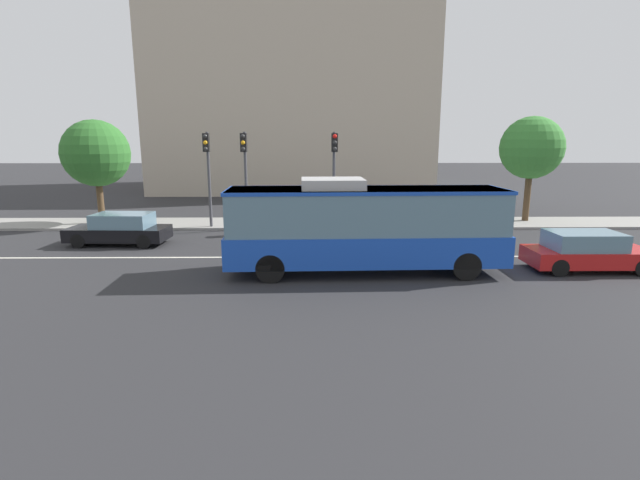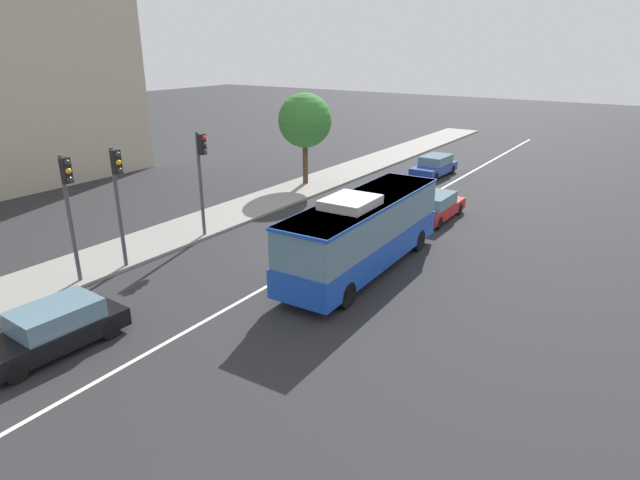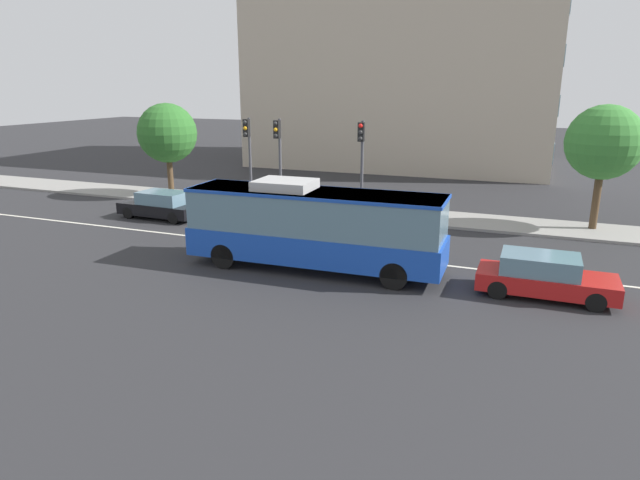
{
  "view_description": "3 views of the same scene",
  "coord_description": "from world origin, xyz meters",
  "px_view_note": "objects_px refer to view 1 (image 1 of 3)",
  "views": [
    {
      "loc": [
        -2.22,
        -19.04,
        4.81
      ],
      "look_at": [
        -2.0,
        -2.49,
        1.27
      ],
      "focal_mm": 26.42,
      "sensor_mm": 36.0,
      "label": 1
    },
    {
      "loc": [
        -18.77,
        -12.45,
        9.03
      ],
      "look_at": [
        -2.49,
        -1.57,
        1.85
      ],
      "focal_mm": 29.99,
      "sensor_mm": 36.0,
      "label": 2
    },
    {
      "loc": [
        7.38,
        -21.35,
        6.99
      ],
      "look_at": [
        -0.23,
        -2.02,
        1.12
      ],
      "focal_mm": 30.98,
      "sensor_mm": 36.0,
      "label": 3
    }
  ],
  "objects_px": {
    "traffic_light_mid_block": "(245,164)",
    "sedan_black": "(120,229)",
    "traffic_light_far_corner": "(334,164)",
    "street_tree_kerbside_centre": "(532,148)",
    "sedan_red": "(587,251)",
    "street_tree_kerbside_left": "(96,154)",
    "transit_bus": "(365,224)",
    "traffic_light_near_corner": "(208,163)"
  },
  "relations": [
    {
      "from": "sedan_red",
      "to": "sedan_black",
      "type": "relative_size",
      "value": 0.98
    },
    {
      "from": "sedan_black",
      "to": "traffic_light_far_corner",
      "type": "relative_size",
      "value": 0.88
    },
    {
      "from": "street_tree_kerbside_centre",
      "to": "sedan_red",
      "type": "bearing_deg",
      "value": -102.39
    },
    {
      "from": "sedan_red",
      "to": "traffic_light_mid_block",
      "type": "xyz_separation_m",
      "value": [
        -13.83,
        8.17,
        2.84
      ]
    },
    {
      "from": "sedan_red",
      "to": "street_tree_kerbside_left",
      "type": "distance_m",
      "value": 24.6
    },
    {
      "from": "traffic_light_mid_block",
      "to": "sedan_black",
      "type": "bearing_deg",
      "value": -53.62
    },
    {
      "from": "sedan_black",
      "to": "traffic_light_mid_block",
      "type": "xyz_separation_m",
      "value": [
        5.4,
        3.46,
        2.84
      ]
    },
    {
      "from": "traffic_light_far_corner",
      "to": "street_tree_kerbside_centre",
      "type": "xyz_separation_m",
      "value": [
        11.36,
        2.02,
        0.76
      ]
    },
    {
      "from": "traffic_light_near_corner",
      "to": "transit_bus",
      "type": "bearing_deg",
      "value": 42.4
    },
    {
      "from": "traffic_light_near_corner",
      "to": "traffic_light_mid_block",
      "type": "distance_m",
      "value": 2.02
    },
    {
      "from": "traffic_light_mid_block",
      "to": "traffic_light_far_corner",
      "type": "xyz_separation_m",
      "value": [
        4.72,
        0.06,
        0.0
      ]
    },
    {
      "from": "traffic_light_far_corner",
      "to": "traffic_light_mid_block",
      "type": "bearing_deg",
      "value": -91.68
    },
    {
      "from": "street_tree_kerbside_left",
      "to": "transit_bus",
      "type": "bearing_deg",
      "value": -35.63
    },
    {
      "from": "traffic_light_mid_block",
      "to": "street_tree_kerbside_left",
      "type": "distance_m",
      "value": 8.66
    },
    {
      "from": "sedan_red",
      "to": "traffic_light_mid_block",
      "type": "distance_m",
      "value": 16.31
    },
    {
      "from": "traffic_light_near_corner",
      "to": "sedan_red",
      "type": "bearing_deg",
      "value": 63.41
    },
    {
      "from": "sedan_black",
      "to": "street_tree_kerbside_centre",
      "type": "height_order",
      "value": "street_tree_kerbside_centre"
    },
    {
      "from": "sedan_black",
      "to": "street_tree_kerbside_left",
      "type": "relative_size",
      "value": 0.78
    },
    {
      "from": "street_tree_kerbside_left",
      "to": "traffic_light_near_corner",
      "type": "bearing_deg",
      "value": -12.15
    },
    {
      "from": "traffic_light_near_corner",
      "to": "street_tree_kerbside_left",
      "type": "bearing_deg",
      "value": -100.73
    },
    {
      "from": "traffic_light_far_corner",
      "to": "street_tree_kerbside_left",
      "type": "bearing_deg",
      "value": -99.28
    },
    {
      "from": "traffic_light_near_corner",
      "to": "traffic_light_far_corner",
      "type": "relative_size",
      "value": 1.0
    },
    {
      "from": "street_tree_kerbside_centre",
      "to": "sedan_black",
      "type": "bearing_deg",
      "value": -165.51
    },
    {
      "from": "transit_bus",
      "to": "sedan_black",
      "type": "xyz_separation_m",
      "value": [
        -10.87,
        4.9,
        -1.09
      ]
    },
    {
      "from": "sedan_black",
      "to": "street_tree_kerbside_left",
      "type": "xyz_separation_m",
      "value": [
        -3.09,
        5.11,
        3.32
      ]
    },
    {
      "from": "transit_bus",
      "to": "sedan_red",
      "type": "xyz_separation_m",
      "value": [
        8.35,
        0.19,
        -1.09
      ]
    },
    {
      "from": "transit_bus",
      "to": "street_tree_kerbside_left",
      "type": "xyz_separation_m",
      "value": [
        -13.96,
        10.01,
        2.23
      ]
    },
    {
      "from": "street_tree_kerbside_centre",
      "to": "traffic_light_far_corner",
      "type": "bearing_deg",
      "value": -169.9
    },
    {
      "from": "sedan_black",
      "to": "street_tree_kerbside_centre",
      "type": "xyz_separation_m",
      "value": [
        21.48,
        5.55,
        3.6
      ]
    },
    {
      "from": "transit_bus",
      "to": "traffic_light_far_corner",
      "type": "xyz_separation_m",
      "value": [
        -0.76,
        8.43,
        1.75
      ]
    },
    {
      "from": "traffic_light_mid_block",
      "to": "street_tree_kerbside_centre",
      "type": "bearing_deg",
      "value": 101.07
    },
    {
      "from": "sedan_black",
      "to": "street_tree_kerbside_centre",
      "type": "bearing_deg",
      "value": -163.04
    },
    {
      "from": "transit_bus",
      "to": "sedan_black",
      "type": "height_order",
      "value": "transit_bus"
    },
    {
      "from": "sedan_red",
      "to": "street_tree_kerbside_left",
      "type": "bearing_deg",
      "value": 156.29
    },
    {
      "from": "traffic_light_far_corner",
      "to": "street_tree_kerbside_centre",
      "type": "distance_m",
      "value": 11.57
    },
    {
      "from": "sedan_red",
      "to": "street_tree_kerbside_centre",
      "type": "relative_size",
      "value": 0.74
    },
    {
      "from": "traffic_light_mid_block",
      "to": "traffic_light_far_corner",
      "type": "height_order",
      "value": "same"
    },
    {
      "from": "sedan_red",
      "to": "traffic_light_far_corner",
      "type": "xyz_separation_m",
      "value": [
        -9.11,
        8.24,
        2.84
      ]
    },
    {
      "from": "street_tree_kerbside_left",
      "to": "traffic_light_mid_block",
      "type": "bearing_deg",
      "value": -10.95
    },
    {
      "from": "sedan_red",
      "to": "street_tree_kerbside_centre",
      "type": "bearing_deg",
      "value": 77.64
    },
    {
      "from": "sedan_black",
      "to": "street_tree_kerbside_left",
      "type": "bearing_deg",
      "value": -56.33
    },
    {
      "from": "street_tree_kerbside_left",
      "to": "street_tree_kerbside_centre",
      "type": "distance_m",
      "value": 24.57
    }
  ]
}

